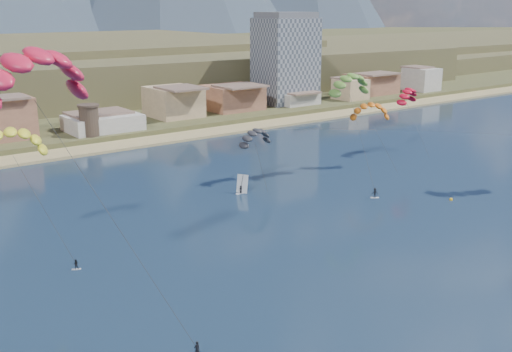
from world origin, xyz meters
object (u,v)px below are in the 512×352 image
at_px(kitesurfer_green, 350,82).
at_px(windsurfer, 241,188).
at_px(kitesurfer_red, 32,68).
at_px(kitesurfer_yellow, 11,138).
at_px(watchtower, 89,120).
at_px(apartment_tower, 286,59).
at_px(buoy, 451,199).

relative_size(kitesurfer_green, windsurfer, 6.74).
bearing_deg(kitesurfer_red, kitesurfer_yellow, 82.47).
relative_size(watchtower, kitesurfer_red, 0.24).
height_order(kitesurfer_green, windsurfer, kitesurfer_green).
height_order(kitesurfer_red, kitesurfer_yellow, kitesurfer_red).
bearing_deg(windsurfer, apartment_tower, 45.90).
height_order(watchtower, kitesurfer_green, kitesurfer_green).
xyz_separation_m(apartment_tower, kitesurfer_red, (-121.18, -105.71, 12.11)).
bearing_deg(buoy, kitesurfer_green, 98.15).
relative_size(kitesurfer_red, kitesurfer_green, 1.37).
relative_size(apartment_tower, watchtower, 3.72).
relative_size(apartment_tower, kitesurfer_red, 0.91).
distance_m(kitesurfer_red, kitesurfer_green, 79.00).
relative_size(apartment_tower, windsurfer, 8.41).
distance_m(apartment_tower, kitesurfer_red, 161.27).
bearing_deg(apartment_tower, kitesurfer_green, -120.94).
bearing_deg(windsurfer, watchtower, 95.75).
bearing_deg(windsurfer, kitesurfer_yellow, -171.37).
relative_size(kitesurfer_red, buoy, 52.58).
bearing_deg(watchtower, windsurfer, -84.25).
height_order(apartment_tower, kitesurfer_green, apartment_tower).
xyz_separation_m(kitesurfer_yellow, windsurfer, (44.41, 6.74, -16.94)).
bearing_deg(watchtower, apartment_tower, 9.93).
distance_m(apartment_tower, buoy, 114.05).
height_order(windsurfer, buoy, windsurfer).
xyz_separation_m(watchtower, kitesurfer_green, (32.60, -65.08, 14.19)).
bearing_deg(kitesurfer_green, windsurfer, 173.52).
bearing_deg(apartment_tower, kitesurfer_yellow, -144.97).
height_order(watchtower, buoy, watchtower).
height_order(apartment_tower, windsurfer, apartment_tower).
distance_m(apartment_tower, kitesurfer_yellow, 144.30).
relative_size(watchtower, windsurfer, 2.26).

